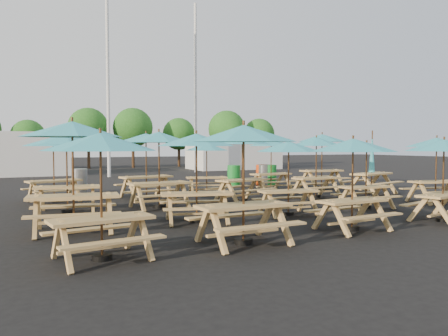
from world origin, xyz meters
name	(u,v)px	position (x,y,z in m)	size (l,w,h in m)	color
ground	(242,202)	(0.00, 0.00, 0.00)	(120.00, 120.00, 0.00)	black
picnic_unit_0	(101,149)	(-5.67, -5.77, 1.89)	(2.21, 2.21, 2.19)	tan
picnic_unit_1	(72,136)	(-5.85, -3.05, 2.17)	(2.47, 2.47, 2.51)	tan
picnic_unit_2	(66,144)	(-5.70, 0.01, 2.00)	(2.32, 2.32, 2.31)	tan
picnic_unit_3	(53,145)	(-5.89, 2.74, 1.95)	(2.47, 2.47, 2.26)	tan
picnic_unit_4	(244,140)	(-2.93, -5.71, 2.05)	(2.20, 2.20, 2.37)	tan
picnic_unit_5	(196,145)	(-2.88, -3.05, 1.96)	(2.43, 2.43, 2.27)	tan
picnic_unit_6	(159,142)	(-3.01, -0.17, 2.07)	(2.33, 2.33, 2.39)	tan
picnic_unit_7	(146,142)	(-2.68, 2.60, 2.09)	(2.53, 2.53, 2.42)	tan
picnic_unit_8	(353,150)	(-0.04, -5.54, 1.84)	(2.03, 2.03, 2.13)	tan
picnic_unit_9	(289,151)	(-0.13, -3.05, 1.80)	(2.03, 2.03, 2.08)	tan
picnic_unit_10	(242,143)	(0.03, 0.07, 2.02)	(2.52, 2.52, 2.34)	tan
picnic_unit_11	(207,150)	(-0.17, 2.77, 1.77)	(2.21, 2.21, 2.05)	tan
picnic_unit_12	(444,150)	(2.87, -5.60, 1.83)	(2.29, 2.29, 2.12)	tan
picnic_unit_13	(367,151)	(2.78, -2.96, 1.78)	(1.89, 1.89, 2.06)	tan
picnic_unit_14	(316,145)	(3.05, -0.08, 1.96)	(2.13, 2.13, 2.27)	tan
picnic_unit_15	(271,145)	(2.76, 2.67, 1.95)	(2.24, 2.24, 2.26)	tan
picnic_unit_17	(437,146)	(5.85, -2.97, 1.93)	(2.29, 2.29, 2.23)	tan
picnic_unit_18	(372,168)	(5.76, -0.07, 1.04)	(2.41, 2.24, 2.54)	tan
picnic_unit_19	(322,141)	(5.48, 2.75, 2.14)	(2.22, 2.22, 2.48)	tan
waste_bin_0	(80,181)	(-4.77, 5.14, 0.50)	(0.62, 0.62, 1.00)	gray
waste_bin_1	(234,176)	(2.31, 5.35, 0.50)	(0.62, 0.62, 1.00)	#18852B
waste_bin_2	(264,175)	(3.83, 5.10, 0.50)	(0.62, 0.62, 1.00)	gray
waste_bin_3	(262,175)	(3.80, 5.22, 0.50)	(0.62, 0.62, 1.00)	#E9410D
waste_bin_4	(270,175)	(4.10, 4.98, 0.50)	(0.62, 0.62, 1.00)	#18852B
mast_0	(108,79)	(-2.00, 14.00, 6.00)	(0.20, 0.20, 12.00)	silver
mast_1	(196,88)	(4.50, 16.00, 6.00)	(0.20, 0.20, 12.00)	silver
event_tent_0	(2,154)	(-8.00, 18.00, 1.40)	(8.00, 4.00, 2.80)	silver
event_tent_1	(233,153)	(9.00, 19.00, 1.30)	(7.00, 4.00, 2.60)	silver
tree_2	(28,137)	(-6.39, 23.65, 2.62)	(2.59, 2.59, 3.93)	#382314
tree_3	(88,128)	(-1.75, 24.72, 3.41)	(3.36, 3.36, 5.09)	#382314
tree_4	(133,128)	(1.90, 24.26, 3.46)	(3.41, 3.41, 5.17)	#382314
tree_5	(179,134)	(6.22, 24.67, 2.97)	(2.94, 2.94, 4.45)	#382314
tree_6	(227,129)	(10.23, 22.90, 3.43)	(3.38, 3.38, 5.13)	#382314
tree_7	(259,134)	(13.63, 22.92, 2.99)	(2.95, 2.95, 4.48)	#382314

